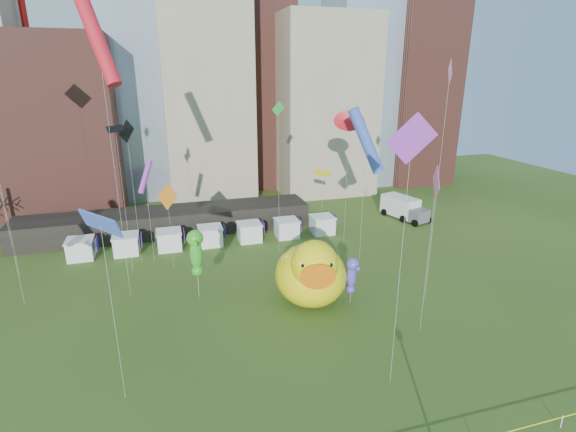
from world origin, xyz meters
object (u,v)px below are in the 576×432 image
object	(u,v)px
box_truck	(403,208)
seahorse_green	(196,249)
big_duck	(311,272)
seahorse_purple	(352,273)
small_duck	(301,278)

from	to	relation	value
box_truck	seahorse_green	bearing A→B (deg)	-169.45
seahorse_green	big_duck	bearing A→B (deg)	-14.80
seahorse_purple	small_duck	bearing A→B (deg)	129.05
small_duck	seahorse_green	distance (m)	10.61
big_duck	seahorse_green	distance (m)	10.97
big_duck	seahorse_green	size ratio (longest dim) A/B	1.42
seahorse_purple	box_truck	size ratio (longest dim) A/B	0.59
big_duck	box_truck	bearing A→B (deg)	55.34
seahorse_purple	box_truck	distance (m)	27.60
big_duck	box_truck	world-z (taller)	big_duck
seahorse_green	seahorse_purple	size ratio (longest dim) A/B	1.49
seahorse_purple	seahorse_green	bearing A→B (deg)	153.21
big_duck	box_truck	size ratio (longest dim) A/B	1.25
seahorse_green	box_truck	size ratio (longest dim) A/B	0.88
big_duck	seahorse_green	bearing A→B (deg)	169.56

